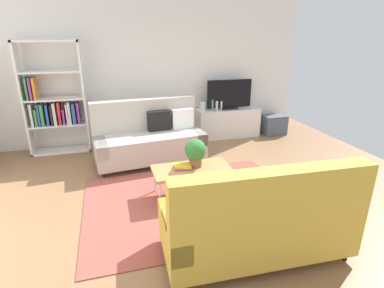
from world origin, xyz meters
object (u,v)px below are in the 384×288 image
object	(u,v)px
tv_console	(228,123)
bottle_0	(212,105)
couch_beige	(150,137)
tv	(229,95)
vase_0	(203,106)
bottle_1	(217,106)
couch_green	(257,220)
bookshelf	(54,103)
potted_plant	(195,151)
coffee_table	(192,170)
bottle_2	(221,105)
table_book_0	(183,168)
storage_trunk	(273,125)

from	to	relation	value
tv_console	bottle_0	world-z (taller)	bottle_0
couch_beige	tv	distance (m)	2.15
couch_beige	tv	world-z (taller)	tv
vase_0	bottle_1	size ratio (longest dim) A/B	0.89
couch_green	bottle_0	distance (m)	3.83
bookshelf	potted_plant	world-z (taller)	bookshelf
coffee_table	couch_beige	bearing A→B (deg)	105.34
bottle_2	couch_green	bearing A→B (deg)	-105.45
couch_beige	bottle_2	bearing A→B (deg)	-158.74
vase_0	bottle_1	distance (m)	0.31
couch_green	table_book_0	world-z (taller)	couch_green
bottle_0	bottle_1	size ratio (longest dim) A/B	1.18
tv	table_book_0	world-z (taller)	tv
coffee_table	couch_green	bearing A→B (deg)	-78.87
coffee_table	bottle_0	xyz separation A→B (m)	(1.10, 2.31, 0.36)
storage_trunk	bottle_1	xyz separation A→B (m)	(-1.39, 0.06, 0.52)
tv	bookshelf	size ratio (longest dim) A/B	0.48
coffee_table	bottle_0	bearing A→B (deg)	64.43
bookshelf	bottle_1	distance (m)	3.25
potted_plant	table_book_0	bearing A→B (deg)	-172.46
bottle_0	bottle_1	distance (m)	0.10
tv_console	potted_plant	size ratio (longest dim) A/B	3.48
potted_plant	bottle_2	xyz separation A→B (m)	(1.24, 2.26, 0.09)
potted_plant	table_book_0	distance (m)	0.29
table_book_0	bottle_1	xyz separation A→B (m)	(1.33, 2.28, 0.31)
couch_green	potted_plant	size ratio (longest dim) A/B	4.81
table_book_0	tv_console	bearing A→B (deg)	55.16
tv_console	potted_plant	world-z (taller)	potted_plant
couch_beige	bottle_2	distance (m)	1.94
tv_console	bookshelf	distance (m)	3.59
storage_trunk	vase_0	world-z (taller)	vase_0
tv_console	bottle_2	xyz separation A→B (m)	(-0.18, -0.04, 0.42)
bottle_1	vase_0	bearing A→B (deg)	162.84
couch_green	bottle_1	size ratio (longest dim) A/B	9.75
tv_console	tv	world-z (taller)	tv
tv_console	table_book_0	xyz separation A→B (m)	(-1.62, -2.32, 0.11)
couch_beige	vase_0	world-z (taller)	couch_beige
couch_green	bookshelf	distance (m)	4.47
tv_console	bottle_1	size ratio (longest dim) A/B	7.06
table_book_0	vase_0	size ratio (longest dim) A/B	1.37
tv_console	bottle_0	distance (m)	0.59
tv_console	potted_plant	distance (m)	2.72
couch_beige	vase_0	size ratio (longest dim) A/B	11.26
couch_beige	potted_plant	size ratio (longest dim) A/B	4.92
coffee_table	potted_plant	world-z (taller)	potted_plant
storage_trunk	vase_0	xyz separation A→B (m)	(-1.68, 0.15, 0.51)
bookshelf	storage_trunk	world-z (taller)	bookshelf
couch_green	bottle_1	bearing A→B (deg)	78.48
coffee_table	table_book_0	world-z (taller)	table_book_0
couch_green	storage_trunk	world-z (taller)	couch_green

